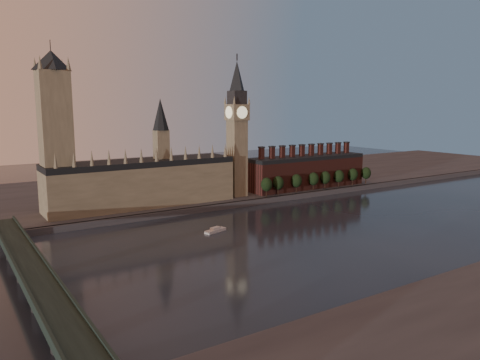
# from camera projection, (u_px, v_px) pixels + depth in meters

# --- Properties ---
(ground) EXTENTS (900.00, 900.00, 0.00)m
(ground) POSITION_uv_depth(u_px,v_px,m) (326.00, 235.00, 266.75)
(ground) COLOR black
(ground) RESTS_ON ground
(north_bank) EXTENTS (900.00, 182.00, 4.00)m
(north_bank) POSITION_uv_depth(u_px,v_px,m) (186.00, 187.00, 413.93)
(north_bank) COLOR #46464B
(north_bank) RESTS_ON ground
(palace_of_westminster) EXTENTS (130.00, 30.30, 74.00)m
(palace_of_westminster) POSITION_uv_depth(u_px,v_px,m) (143.00, 181.00, 323.92)
(palace_of_westminster) COLOR gray
(palace_of_westminster) RESTS_ON north_bank
(victoria_tower) EXTENTS (24.00, 24.00, 108.00)m
(victoria_tower) POSITION_uv_depth(u_px,v_px,m) (55.00, 128.00, 288.22)
(victoria_tower) COLOR gray
(victoria_tower) RESTS_ON north_bank
(big_ben) EXTENTS (15.00, 15.00, 107.00)m
(big_ben) POSITION_uv_depth(u_px,v_px,m) (237.00, 127.00, 354.32)
(big_ben) COLOR gray
(big_ben) RESTS_ON north_bank
(chimney_block) EXTENTS (110.00, 25.00, 37.00)m
(chimney_block) POSITION_uv_depth(u_px,v_px,m) (306.00, 171.00, 398.09)
(chimney_block) COLOR #4D231D
(chimney_block) RESTS_ON north_bank
(embankment_tree_0) EXTENTS (8.60, 8.60, 14.88)m
(embankment_tree_0) POSITION_uv_depth(u_px,v_px,m) (267.00, 185.00, 356.42)
(embankment_tree_0) COLOR black
(embankment_tree_0) RESTS_ON north_bank
(embankment_tree_1) EXTENTS (8.60, 8.60, 14.88)m
(embankment_tree_1) POSITION_uv_depth(u_px,v_px,m) (278.00, 183.00, 363.91)
(embankment_tree_1) COLOR black
(embankment_tree_1) RESTS_ON north_bank
(embankment_tree_2) EXTENTS (8.60, 8.60, 14.88)m
(embankment_tree_2) POSITION_uv_depth(u_px,v_px,m) (297.00, 181.00, 374.21)
(embankment_tree_2) COLOR black
(embankment_tree_2) RESTS_ON north_bank
(embankment_tree_3) EXTENTS (8.60, 8.60, 14.88)m
(embankment_tree_3) POSITION_uv_depth(u_px,v_px,m) (314.00, 179.00, 384.08)
(embankment_tree_3) COLOR black
(embankment_tree_3) RESTS_ON north_bank
(embankment_tree_4) EXTENTS (8.60, 8.60, 14.88)m
(embankment_tree_4) POSITION_uv_depth(u_px,v_px,m) (325.00, 178.00, 390.91)
(embankment_tree_4) COLOR black
(embankment_tree_4) RESTS_ON north_bank
(embankment_tree_5) EXTENTS (8.60, 8.60, 14.88)m
(embankment_tree_5) POSITION_uv_depth(u_px,v_px,m) (339.00, 176.00, 398.60)
(embankment_tree_5) COLOR black
(embankment_tree_5) RESTS_ON north_bank
(embankment_tree_6) EXTENTS (8.60, 8.60, 14.88)m
(embankment_tree_6) POSITION_uv_depth(u_px,v_px,m) (353.00, 174.00, 408.60)
(embankment_tree_6) COLOR black
(embankment_tree_6) RESTS_ON north_bank
(embankment_tree_7) EXTENTS (8.60, 8.60, 14.88)m
(embankment_tree_7) POSITION_uv_depth(u_px,v_px,m) (366.00, 173.00, 416.91)
(embankment_tree_7) COLOR black
(embankment_tree_7) RESTS_ON north_bank
(westminster_bridge) EXTENTS (14.00, 200.00, 11.55)m
(westminster_bridge) POSITION_uv_depth(u_px,v_px,m) (34.00, 278.00, 180.02)
(westminster_bridge) COLOR #1E2F2A
(westminster_bridge) RESTS_ON ground
(river_boat) EXTENTS (14.86, 8.01, 2.86)m
(river_boat) POSITION_uv_depth(u_px,v_px,m) (215.00, 230.00, 272.83)
(river_boat) COLOR silver
(river_boat) RESTS_ON ground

